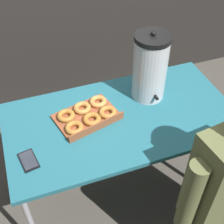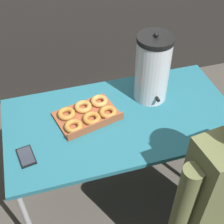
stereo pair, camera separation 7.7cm
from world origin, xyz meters
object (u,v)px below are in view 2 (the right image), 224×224
(cell_phone, at_px, (26,156))
(coffee_urn, at_px, (152,69))
(person_seated, at_px, (221,197))
(donut_box, at_px, (87,114))

(cell_phone, bearing_deg, coffee_urn, 9.00)
(coffee_urn, xyz_separation_m, person_seated, (0.13, -0.71, -0.34))
(donut_box, xyz_separation_m, cell_phone, (-0.37, -0.20, -0.02))
(coffee_urn, height_order, person_seated, person_seated)
(coffee_urn, xyz_separation_m, cell_phone, (-0.79, -0.27, -0.21))
(coffee_urn, bearing_deg, donut_box, -169.81)
(person_seated, bearing_deg, cell_phone, -32.53)
(donut_box, bearing_deg, cell_phone, -165.67)
(cell_phone, xyz_separation_m, person_seated, (0.92, -0.43, -0.13))
(coffee_urn, distance_m, cell_phone, 0.86)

